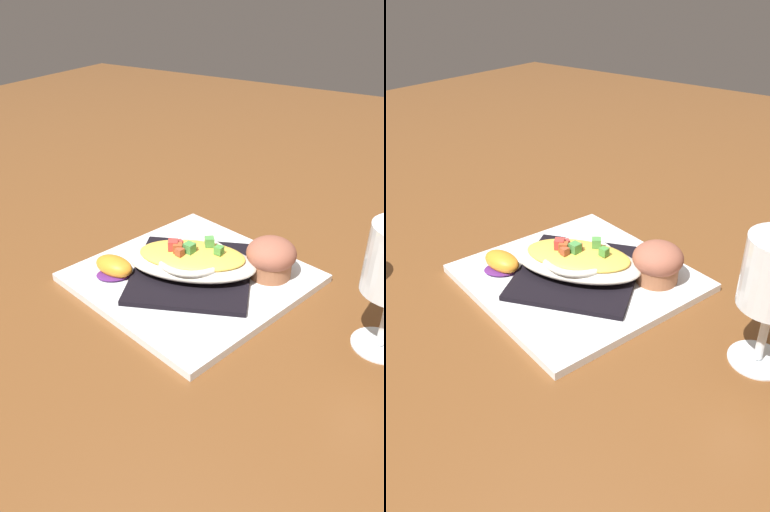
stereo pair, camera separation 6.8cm
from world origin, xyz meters
The scene contains 6 objects.
ground_plane centered at (0.00, 0.00, 0.00)m, with size 2.60×2.60×0.00m, color brown.
square_plate centered at (0.00, 0.00, 0.01)m, with size 0.28×0.28×0.01m, color white.
folded_napkin centered at (0.00, 0.00, 0.01)m, with size 0.16×0.18×0.01m, color black.
gratin_dish centered at (0.00, 0.00, 0.04)m, with size 0.20×0.15×0.05m.
muffin centered at (0.09, 0.06, 0.04)m, with size 0.07×0.07×0.06m.
orange_garnish centered at (-0.09, -0.06, 0.02)m, with size 0.06×0.06×0.03m.
Camera 1 is at (0.31, -0.50, 0.39)m, focal length 34.77 mm.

